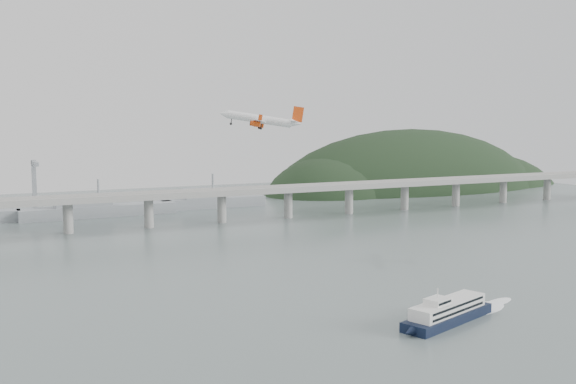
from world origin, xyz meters
TOP-DOWN VIEW (x-y plane):
  - ground at (0.00, 0.00)m, footprint 900.00×900.00m
  - bridge at (-1.15, 200.00)m, footprint 800.00×22.00m
  - headland at (285.18, 331.75)m, footprint 365.00×155.00m
  - ferry at (12.64, -46.17)m, footprint 67.64×29.72m
  - airliner at (-3.61, 77.84)m, footprint 38.23×35.87m

SIDE VIEW (x-z plane):
  - headland at x=285.18m, z-range -97.34..58.66m
  - ground at x=0.00m, z-range 0.00..0.00m
  - ferry at x=12.64m, z-range -3.03..10.21m
  - bridge at x=-1.15m, z-range 5.70..29.60m
  - airliner at x=-3.61m, z-range 63.79..75.42m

